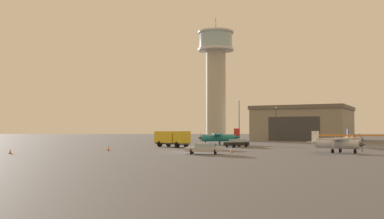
% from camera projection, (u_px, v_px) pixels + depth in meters
% --- Properties ---
extents(ground_plane, '(400.00, 400.00, 0.00)m').
position_uv_depth(ground_plane, '(184.00, 152.00, 57.90)').
color(ground_plane, '#545456').
extents(control_tower, '(10.22, 10.22, 35.01)m').
position_uv_depth(control_tower, '(216.00, 74.00, 122.75)').
color(control_tower, '#B2AD9E').
rests_on(control_tower, ground_plane).
extents(hangar, '(32.96, 32.68, 9.32)m').
position_uv_depth(hangar, '(304.00, 123.00, 120.43)').
color(hangar, gray).
rests_on(hangar, ground_plane).
extents(airplane_silver, '(7.94, 7.68, 2.85)m').
position_uv_depth(airplane_silver, '(337.00, 143.00, 56.07)').
color(airplane_silver, '#B7BABF').
rests_on(airplane_silver, ground_plane).
extents(airplane_orange, '(10.66, 8.33, 3.14)m').
position_uv_depth(airplane_orange, '(351.00, 139.00, 72.47)').
color(airplane_orange, orange).
rests_on(airplane_orange, ground_plane).
extents(airplane_teal, '(8.52, 10.84, 3.21)m').
position_uv_depth(airplane_teal, '(219.00, 137.00, 85.09)').
color(airplane_teal, teal).
rests_on(airplane_teal, ground_plane).
extents(truck_box_yellow, '(6.40, 6.55, 2.74)m').
position_uv_depth(truck_box_yellow, '(172.00, 138.00, 74.01)').
color(truck_box_yellow, '#38383D').
rests_on(truck_box_yellow, ground_plane).
extents(car_black, '(4.59, 4.05, 1.37)m').
position_uv_depth(car_black, '(237.00, 143.00, 73.53)').
color(car_black, black).
rests_on(car_black, ground_plane).
extents(car_silver, '(4.68, 2.79, 1.37)m').
position_uv_depth(car_silver, '(204.00, 148.00, 53.34)').
color(car_silver, '#B7BABF').
rests_on(car_silver, ground_plane).
extents(light_post_west, '(0.44, 0.44, 9.81)m').
position_uv_depth(light_post_west, '(239.00, 117.00, 99.41)').
color(light_post_west, '#38383D').
rests_on(light_post_west, ground_plane).
extents(light_post_north, '(0.44, 0.44, 8.45)m').
position_uv_depth(light_post_north, '(276.00, 121.00, 102.71)').
color(light_post_north, '#38383D').
rests_on(light_post_north, ground_plane).
extents(traffic_cone_near_left, '(0.36, 0.36, 0.73)m').
position_uv_depth(traffic_cone_near_left, '(231.00, 150.00, 56.63)').
color(traffic_cone_near_left, black).
rests_on(traffic_cone_near_left, ground_plane).
extents(traffic_cone_near_right, '(0.36, 0.36, 0.69)m').
position_uv_depth(traffic_cone_near_right, '(108.00, 148.00, 61.71)').
color(traffic_cone_near_right, black).
rests_on(traffic_cone_near_right, ground_plane).
extents(traffic_cone_mid_apron, '(0.36, 0.36, 0.63)m').
position_uv_depth(traffic_cone_mid_apron, '(10.00, 151.00, 54.31)').
color(traffic_cone_mid_apron, black).
rests_on(traffic_cone_mid_apron, ground_plane).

